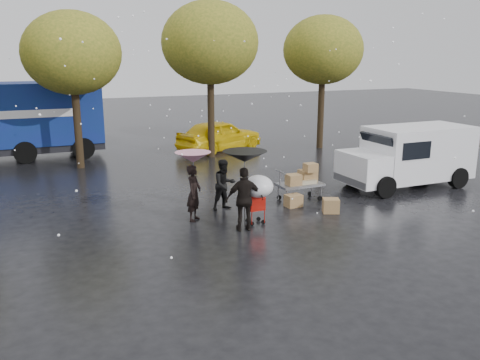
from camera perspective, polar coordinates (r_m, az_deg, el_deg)
name	(u,v)px	position (r m, az deg, el deg)	size (l,w,h in m)	color
ground	(252,228)	(14.37, 1.33, -5.41)	(90.00, 90.00, 0.00)	black
person_pink	(194,193)	(14.85, -5.20, -1.47)	(0.60, 0.40, 1.66)	black
person_middle	(224,185)	(15.85, -1.76, -0.52)	(0.78, 0.61, 1.60)	black
person_black	(245,199)	(13.94, 0.53, -2.18)	(1.05, 0.44, 1.79)	black
umbrella_pink	(193,157)	(14.60, -5.29, 2.54)	(1.04, 1.04, 2.04)	#4C4C4C
umbrella_black	(245,157)	(13.65, 0.54, 2.64)	(1.21, 1.21, 2.24)	#4C4C4C
vendor_cart	(302,179)	(16.98, 7.00, 0.11)	(1.52, 0.80, 1.27)	slate
shopping_cart	(258,189)	(14.32, 2.02, -1.03)	(0.84, 0.84, 1.46)	#AA1109
white_van	(410,155)	(19.61, 18.50, 2.66)	(4.91, 2.18, 2.20)	white
blue_truck	(14,121)	(25.51, -24.03, 6.02)	(8.30, 2.60, 3.50)	navy
box_ground_near	(331,206)	(15.92, 10.16, -2.85)	(0.49, 0.39, 0.44)	olive
box_ground_far	(293,201)	(16.37, 6.02, -2.31)	(0.51, 0.39, 0.39)	olive
yellow_taxi	(220,135)	(25.62, -2.31, 5.05)	(1.85, 4.60, 1.57)	yellow
tree_row	(145,48)	(22.90, -10.58, 14.41)	(21.60, 4.40, 7.12)	black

